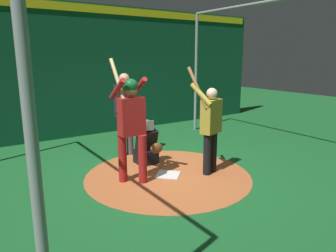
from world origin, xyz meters
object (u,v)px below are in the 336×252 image
home_plate (168,175)px  umpire (125,110)px  batter (131,120)px  visitor (210,125)px  catcher (147,147)px

home_plate → umpire: bearing=-176.7°
home_plate → batter: batter is taller
home_plate → visitor: (0.34, 0.72, 0.93)m
batter → umpire: 1.58m
batter → catcher: bearing=134.0°
catcher → umpire: size_ratio=0.51×
catcher → umpire: 1.03m
umpire → visitor: 2.06m
catcher → visitor: bearing=32.7°
catcher → umpire: (-0.77, -0.10, 0.67)m
batter → visitor: size_ratio=1.08×
batter → visitor: bearing=72.8°
batter → umpire: (-1.45, 0.60, -0.08)m
home_plate → umpire: 1.87m
batter → catcher: 1.23m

